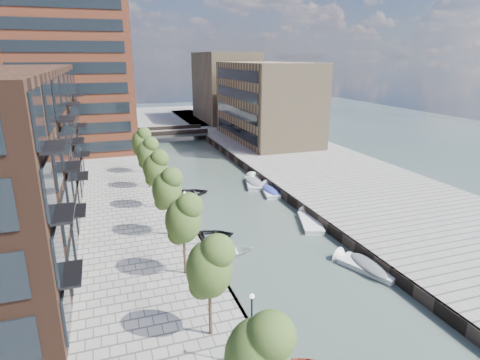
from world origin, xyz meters
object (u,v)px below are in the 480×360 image
motorboat_1 (363,266)px  motorboat_3 (270,191)px  tree_4 (156,167)px  tree_5 (147,152)px  motorboat_2 (309,221)px  tree_6 (141,141)px  tree_0 (257,353)px  sloop_1 (208,239)px  sloop_4 (188,195)px  tree_1 (209,265)px  car (238,134)px  tree_3 (167,188)px  sloop_3 (227,254)px  tree_2 (183,217)px  motorboat_4 (253,183)px  bridge (173,133)px

motorboat_1 → motorboat_3: (0.39, 19.44, -0.01)m
tree_4 → tree_5: size_ratio=1.00×
motorboat_1 → motorboat_2: 9.58m
motorboat_2 → tree_6: bearing=124.5°
tree_0 → tree_6: size_ratio=1.00×
sloop_1 → sloop_4: bearing=2.5°
tree_0 → tree_1: 7.00m
tree_1 → car: tree_1 is taller
tree_1 → tree_4: size_ratio=1.00×
sloop_1 → motorboat_2: size_ratio=0.86×
tree_3 → motorboat_1: (13.62, -9.11, -5.10)m
tree_3 → tree_5: (0.00, 14.00, 0.00)m
tree_1 → tree_6: bearing=90.0°
tree_3 → sloop_1: tree_3 is taller
tree_0 → motorboat_3: 34.70m
tree_4 → tree_0: bearing=-90.0°
sloop_3 → sloop_1: bearing=19.9°
tree_2 → car: (20.13, 47.40, -3.70)m
tree_4 → motorboat_1: 21.70m
sloop_1 → car: 43.76m
tree_2 → motorboat_3: bearing=51.1°
tree_4 → motorboat_4: 15.87m
tree_2 → motorboat_4: tree_2 is taller
motorboat_1 → car: car is taller
tree_0 → tree_2: bearing=90.0°
sloop_1 → car: car is taller
sloop_1 → sloop_4: 12.58m
tree_3 → tree_2: bearing=-90.0°
tree_5 → tree_6: (0.00, 7.00, 0.00)m
tree_4 → sloop_4: tree_4 is taller
motorboat_4 → tree_0: bearing=-110.8°
tree_1 → car: bearing=69.7°
sloop_4 → motorboat_1: bearing=-152.9°
tree_4 → car: bearing=58.9°
tree_3 → motorboat_4: size_ratio=1.02×
motorboat_3 → tree_1: bearing=-119.9°
sloop_3 → motorboat_3: 16.80m
bridge → tree_3: tree_3 is taller
tree_1 → sloop_1: tree_1 is taller
sloop_1 → motorboat_4: motorboat_4 is taller
sloop_3 → car: car is taller
bridge → motorboat_3: (5.50, -36.67, -1.19)m
bridge → sloop_3: 50.55m
tree_1 → motorboat_2: 20.85m
tree_5 → sloop_4: 6.98m
tree_3 → motorboat_3: size_ratio=1.14×
tree_2 → sloop_4: size_ratio=1.20×
motorboat_1 → sloop_4: bearing=113.3°
motorboat_3 → motorboat_4: (-0.72, 3.72, 0.02)m
sloop_4 → tree_5: bearing=74.7°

